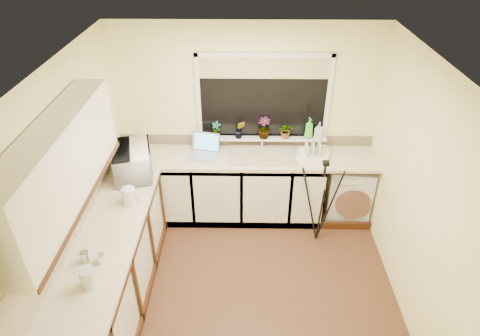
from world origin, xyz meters
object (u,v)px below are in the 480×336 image
kettle (129,196)px  soap_bottle_green (309,128)px  plant_a (216,130)px  plant_d (286,131)px  glass_jug (87,278)px  cup_left (100,258)px  dish_rack (313,156)px  steel_jar (85,257)px  soap_bottle_clear (319,130)px  tripod (321,202)px  washing_machine (349,190)px  laptop (204,149)px  plant_b (240,129)px  cup_back (324,150)px  plant_c (264,128)px  microwave (133,161)px

kettle → soap_bottle_green: 2.29m
plant_a → plant_d: 0.86m
glass_jug → soap_bottle_green: soap_bottle_green is taller
cup_left → dish_rack: bearing=40.3°
steel_jar → soap_bottle_clear: soap_bottle_clear is taller
plant_d → tripod: bearing=-60.0°
dish_rack → plant_d: 0.46m
washing_machine → steel_jar: bearing=-138.6°
washing_machine → steel_jar: steel_jar is taller
laptop → soap_bottle_clear: (1.41, 0.17, 0.18)m
soap_bottle_clear → glass_jug: bearing=-133.9°
soap_bottle_clear → plant_b: bearing=-178.8°
washing_machine → glass_jug: 3.39m
cup_back → cup_left: bearing=-139.9°
plant_c → microwave: bearing=-157.9°
laptop → kettle: (-0.68, -1.00, 0.02)m
dish_rack → cup_back: 0.18m
dish_rack → plant_c: plant_c is taller
soap_bottle_clear → kettle: bearing=-150.7°
washing_machine → dish_rack: 0.76m
glass_jug → plant_d: bearing=52.0°
plant_d → glass_jug: bearing=-128.0°
kettle → plant_a: 1.44m
laptop → cup_left: laptop is taller
washing_machine → plant_d: bearing=176.8°
dish_rack → plant_b: 0.95m
steel_jar → cup_left: (0.13, -0.01, -0.01)m
plant_a → soap_bottle_clear: plant_a is taller
washing_machine → tripod: size_ratio=0.68×
soap_bottle_green → soap_bottle_clear: size_ratio=1.30×
kettle → cup_back: kettle is taller
glass_jug → soap_bottle_green: (2.04, 2.25, 0.20)m
tripod → plant_a: (-1.25, 0.67, 0.59)m
plant_c → cup_left: 2.48m
kettle → steel_jar: size_ratio=1.80×
cup_back → steel_jar: bearing=-141.6°
laptop → plant_d: plant_d is taller
steel_jar → plant_b: plant_b is taller
cup_left → plant_b: bearing=59.2°
tripod → plant_a: size_ratio=5.29×
plant_b → cup_left: plant_b is taller
kettle → plant_a: (0.83, 1.16, 0.16)m
steel_jar → plant_a: bearing=62.8°
washing_machine → soap_bottle_clear: bearing=166.6°
kettle → microwave: bearing=98.4°
kettle → plant_b: plant_b is taller
dish_rack → tripod: (0.06, -0.44, -0.37)m
plant_a → plant_c: 0.58m
plant_d → plant_a: bearing=-179.9°
laptop → soap_bottle_green: size_ratio=1.51×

